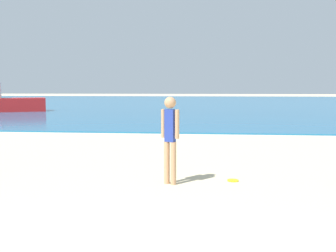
# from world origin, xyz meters

# --- Properties ---
(water) EXTENTS (160.00, 60.00, 0.06)m
(water) POSITION_xyz_m (0.00, 43.53, 0.03)
(water) COLOR #1E6B9E
(water) RESTS_ON ground
(person_standing) EXTENTS (0.36, 0.22, 1.68)m
(person_standing) POSITION_xyz_m (0.39, 5.43, 0.96)
(person_standing) COLOR tan
(person_standing) RESTS_ON ground
(frisbee) EXTENTS (0.22, 0.22, 0.03)m
(frisbee) POSITION_xyz_m (1.61, 5.78, 0.01)
(frisbee) COLOR yellow
(frisbee) RESTS_ON ground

